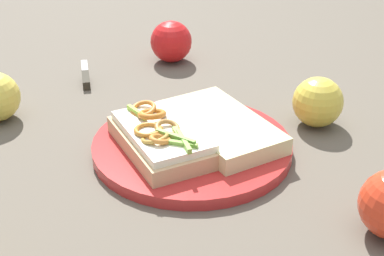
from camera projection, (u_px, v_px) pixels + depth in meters
ground_plane at (192, 151)px, 0.75m from camera, size 2.00×2.00×0.00m
plate at (192, 146)px, 0.75m from camera, size 0.26×0.26×0.02m
sandwich at (162, 137)px, 0.72m from camera, size 0.18×0.14×0.04m
bread_slice_side at (220, 127)px, 0.76m from camera, size 0.20×0.16×0.02m
apple_1 at (318, 102)px, 0.80m from camera, size 0.10×0.10×0.07m
apple_2 at (169, 42)px, 1.01m from camera, size 0.09×0.09×0.07m
knife at (86, 77)px, 0.95m from camera, size 0.13×0.02×0.01m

